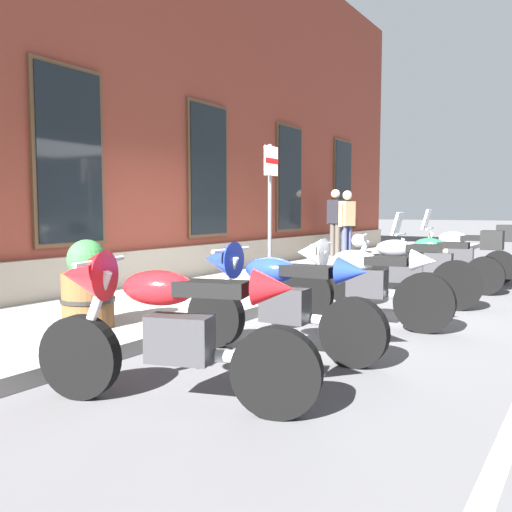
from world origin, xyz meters
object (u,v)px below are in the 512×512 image
(motorcycle_red_sport, at_px, (161,323))
(motorcycle_silver_touring, at_px, (465,252))
(pedestrian_tan_coat, at_px, (347,221))
(barrel_planter, at_px, (88,289))
(motorcycle_blue_sport, at_px, (272,294))
(motorcycle_white_sport, at_px, (357,279))
(parking_sign, at_px, (270,195))
(pedestrian_dark_jacket, at_px, (335,219))
(motorcycle_grey_naked, at_px, (401,272))
(motorcycle_green_touring, at_px, (443,259))

(motorcycle_red_sport, bearing_deg, motorcycle_silver_touring, -2.83)
(pedestrian_tan_coat, bearing_deg, barrel_planter, -175.36)
(motorcycle_blue_sport, relative_size, motorcycle_white_sport, 0.99)
(motorcycle_red_sport, distance_m, motorcycle_white_sport, 3.19)
(motorcycle_white_sport, height_order, pedestrian_tan_coat, pedestrian_tan_coat)
(motorcycle_blue_sport, relative_size, parking_sign, 0.93)
(motorcycle_red_sport, distance_m, parking_sign, 4.90)
(motorcycle_white_sport, bearing_deg, pedestrian_dark_jacket, 25.67)
(motorcycle_silver_touring, relative_size, parking_sign, 0.93)
(motorcycle_red_sport, xyz_separation_m, motorcycle_silver_touring, (7.98, -0.39, -0.01))
(motorcycle_blue_sport, distance_m, pedestrian_dark_jacket, 9.31)
(motorcycle_blue_sport, relative_size, pedestrian_dark_jacket, 1.17)
(motorcycle_grey_naked, bearing_deg, motorcycle_blue_sport, 175.35)
(pedestrian_dark_jacket, height_order, parking_sign, parking_sign)
(motorcycle_white_sport, xyz_separation_m, motorcycle_grey_naked, (1.46, -0.07, -0.06))
(motorcycle_red_sport, relative_size, motorcycle_blue_sport, 0.98)
(barrel_planter, bearing_deg, motorcycle_blue_sport, -74.72)
(motorcycle_red_sport, relative_size, pedestrian_tan_coat, 1.19)
(motorcycle_red_sport, xyz_separation_m, motorcycle_grey_naked, (4.66, -0.21, -0.08))
(motorcycle_silver_touring, bearing_deg, motorcycle_green_touring, 178.65)
(motorcycle_grey_naked, bearing_deg, parking_sign, 95.61)
(motorcycle_red_sport, xyz_separation_m, parking_sign, (4.46, 1.77, 0.99))
(motorcycle_blue_sport, xyz_separation_m, motorcycle_white_sport, (1.63, -0.18, -0.02))
(motorcycle_grey_naked, distance_m, motorcycle_silver_touring, 3.33)
(motorcycle_blue_sport, bearing_deg, parking_sign, 30.93)
(motorcycle_green_touring, relative_size, parking_sign, 0.97)
(motorcycle_silver_touring, bearing_deg, pedestrian_tan_coat, 62.22)
(motorcycle_silver_touring, relative_size, pedestrian_tan_coat, 1.22)
(motorcycle_blue_sport, distance_m, motorcycle_grey_naked, 3.10)
(motorcycle_grey_naked, relative_size, motorcycle_green_touring, 0.96)
(motorcycle_white_sport, height_order, motorcycle_green_touring, motorcycle_green_touring)
(motorcycle_white_sport, bearing_deg, motorcycle_grey_naked, -2.66)
(motorcycle_white_sport, bearing_deg, motorcycle_blue_sport, 173.58)
(motorcycle_white_sport, relative_size, parking_sign, 0.94)
(motorcycle_white_sport, height_order, barrel_planter, barrel_planter)
(motorcycle_green_touring, xyz_separation_m, motorcycle_silver_touring, (1.53, -0.04, 0.02))
(motorcycle_green_touring, height_order, motorcycle_silver_touring, motorcycle_silver_touring)
(motorcycle_blue_sport, height_order, motorcycle_silver_touring, motorcycle_silver_touring)
(motorcycle_white_sport, bearing_deg, barrel_planter, 135.77)
(motorcycle_red_sport, xyz_separation_m, pedestrian_dark_jacket, (10.28, 3.26, 0.54))
(motorcycle_green_touring, distance_m, pedestrian_dark_jacket, 5.31)
(motorcycle_grey_naked, distance_m, pedestrian_tan_coat, 5.72)
(motorcycle_red_sport, height_order, motorcycle_grey_naked, motorcycle_red_sport)
(motorcycle_green_touring, bearing_deg, pedestrian_dark_jacket, 43.36)
(motorcycle_silver_touring, relative_size, barrel_planter, 2.25)
(motorcycle_white_sport, relative_size, pedestrian_tan_coat, 1.23)
(motorcycle_blue_sport, distance_m, parking_sign, 3.52)
(motorcycle_grey_naked, xyz_separation_m, motorcycle_green_touring, (1.79, -0.15, 0.05))
(motorcycle_blue_sport, bearing_deg, pedestrian_dark_jacket, 20.30)
(parking_sign, xyz_separation_m, barrel_planter, (-3.42, 0.17, -1.03))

